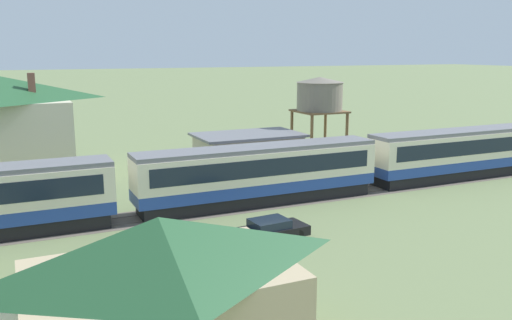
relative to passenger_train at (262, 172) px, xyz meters
name	(u,v)px	position (x,y,z in m)	size (l,w,h in m)	color
ground_plane	(407,182)	(13.57, 0.70, -2.30)	(600.00, 600.00, 0.00)	#707F51
passenger_train	(262,172)	(0.00, 0.00, 0.00)	(93.76, 2.95, 4.14)	#234293
railway_track	(209,210)	(-4.00, 0.00, -2.29)	(162.22, 3.60, 0.04)	#665B51
station_building	(248,155)	(2.44, 7.95, -0.40)	(8.93, 6.88, 3.72)	#BCB293
water_tower	(320,95)	(11.02, 10.61, 4.18)	(4.53, 4.53, 8.21)	brown
cottage_dark_green_roof_4	(161,286)	(-11.62, -16.27, 0.36)	(9.77, 6.26, 5.13)	tan
parked_car_black	(271,230)	(-2.80, -7.02, -1.72)	(4.37, 2.24, 1.20)	black
parked_car_black_2	(58,277)	(-14.50, -8.99, -1.70)	(2.19, 4.04, 1.26)	black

